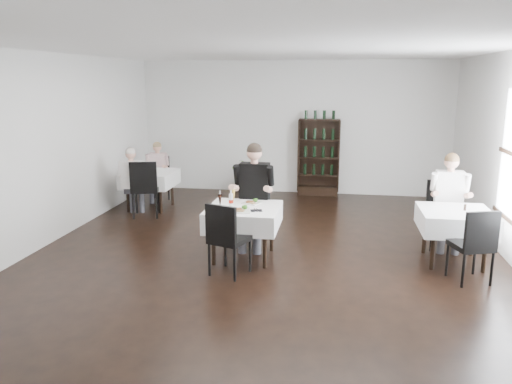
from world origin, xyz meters
TOP-DOWN VIEW (x-y plane):
  - room_shell at (0.00, 0.00)m, footprint 9.00×9.00m
  - wine_shelf at (0.60, 4.31)m, footprint 0.90×0.28m
  - main_table at (-0.30, 0.00)m, footprint 1.03×1.03m
  - left_table at (-2.70, 2.50)m, footprint 0.98×0.98m
  - right_table at (2.70, 0.30)m, footprint 0.98×0.98m
  - potted_tree at (-0.95, 4.10)m, footprint 0.93×0.88m
  - main_chair_far at (-0.30, 0.62)m, footprint 0.59×0.59m
  - main_chair_near at (-0.40, -0.73)m, footprint 0.59×0.59m
  - left_chair_far at (-2.81, 3.24)m, footprint 0.55×0.56m
  - left_chair_near at (-2.55, 1.86)m, footprint 0.61×0.61m
  - right_chair_far at (2.67, 1.04)m, footprint 0.49×0.50m
  - right_chair_near at (2.78, -0.46)m, footprint 0.57×0.57m
  - diner_main at (-0.24, 0.50)m, footprint 0.62×0.62m
  - diner_left_far at (-2.79, 3.17)m, footprint 0.51×0.52m
  - diner_left_near at (-2.81, 1.91)m, footprint 0.55×0.57m
  - diner_right_far at (2.73, 0.94)m, footprint 0.58×0.58m
  - plate_far at (-0.22, 0.23)m, footprint 0.30×0.30m
  - plate_near at (-0.30, -0.24)m, footprint 0.33×0.33m
  - pilsner_dark at (-0.62, -0.10)m, footprint 0.06×0.06m
  - pilsner_lager at (-0.48, 0.16)m, footprint 0.07×0.07m
  - coke_bottle at (-0.48, -0.03)m, footprint 0.06×0.06m
  - napkin_cutlery at (-0.08, -0.18)m, footprint 0.19×0.18m
  - pepper_mill at (2.82, 0.32)m, footprint 0.04×0.04m

SIDE VIEW (x-z plane):
  - potted_tree at x=-0.95m, z-range 0.00..0.82m
  - left_chair_far at x=-2.81m, z-range 0.07..1.04m
  - right_chair_near at x=2.78m, z-range 0.07..1.06m
  - main_chair_near at x=-0.40m, z-range 0.07..1.07m
  - main_chair_far at x=-0.30m, z-range 0.07..1.09m
  - right_chair_far at x=2.67m, z-range 0.07..1.11m
  - left_table at x=-2.70m, z-range 0.24..1.01m
  - right_table at x=2.70m, z-range 0.24..1.01m
  - main_table at x=-0.30m, z-range 0.24..1.01m
  - left_chair_near at x=-2.55m, z-range 0.08..1.17m
  - diner_left_far at x=-2.79m, z-range 0.10..1.38m
  - napkin_cutlery at x=-0.08m, z-range 0.77..0.78m
  - diner_left_near at x=-2.81m, z-range 0.11..1.45m
  - plate_far at x=-0.22m, z-range 0.75..0.82m
  - plate_near at x=-0.30m, z-range 0.75..0.83m
  - pepper_mill at x=2.82m, z-range 0.77..0.86m
  - wine_shelf at x=0.60m, z-range -0.03..1.72m
  - diner_right_far at x=2.73m, z-range 0.12..1.61m
  - coke_bottle at x=-0.48m, z-range 0.75..1.00m
  - pilsner_dark at x=-0.62m, z-range 0.75..1.00m
  - pilsner_lager at x=-0.48m, z-range 0.74..1.03m
  - diner_main at x=-0.24m, z-range 0.13..1.77m
  - room_shell at x=0.00m, z-range -3.00..6.00m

